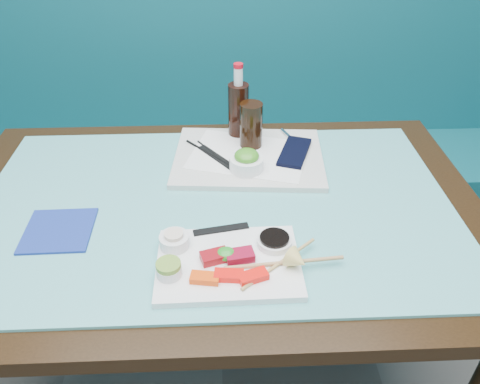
{
  "coord_description": "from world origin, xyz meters",
  "views": [
    {
      "loc": [
        0.02,
        0.49,
        1.49
      ],
      "look_at": [
        0.06,
        1.44,
        0.8
      ],
      "focal_mm": 35.0,
      "sensor_mm": 36.0,
      "label": 1
    }
  ],
  "objects_px": {
    "serving_tray": "(249,157)",
    "cola_bottle_body": "(238,112)",
    "cola_glass": "(251,125)",
    "booth_bench": "(218,158)",
    "sashimi_plate": "(228,264)",
    "seaweed_bowl": "(247,163)",
    "blue_napkin": "(59,230)",
    "dining_table": "(217,230)"
  },
  "relations": [
    {
      "from": "serving_tray",
      "to": "cola_bottle_body",
      "type": "relative_size",
      "value": 2.39
    },
    {
      "from": "cola_glass",
      "to": "cola_bottle_body",
      "type": "distance_m",
      "value": 0.08
    },
    {
      "from": "booth_bench",
      "to": "cola_glass",
      "type": "relative_size",
      "value": 21.8
    },
    {
      "from": "cola_glass",
      "to": "sashimi_plate",
      "type": "bearing_deg",
      "value": -99.12
    },
    {
      "from": "booth_bench",
      "to": "serving_tray",
      "type": "bearing_deg",
      "value": -81.25
    },
    {
      "from": "seaweed_bowl",
      "to": "blue_napkin",
      "type": "relative_size",
      "value": 0.61
    },
    {
      "from": "seaweed_bowl",
      "to": "cola_glass",
      "type": "xyz_separation_m",
      "value": [
        0.02,
        0.13,
        0.05
      ]
    },
    {
      "from": "sashimi_plate",
      "to": "cola_bottle_body",
      "type": "distance_m",
      "value": 0.58
    },
    {
      "from": "booth_bench",
      "to": "blue_napkin",
      "type": "height_order",
      "value": "booth_bench"
    },
    {
      "from": "sashimi_plate",
      "to": "blue_napkin",
      "type": "height_order",
      "value": "sashimi_plate"
    },
    {
      "from": "blue_napkin",
      "to": "dining_table",
      "type": "bearing_deg",
      "value": 14.18
    },
    {
      "from": "booth_bench",
      "to": "cola_bottle_body",
      "type": "distance_m",
      "value": 0.69
    },
    {
      "from": "booth_bench",
      "to": "seaweed_bowl",
      "type": "height_order",
      "value": "booth_bench"
    },
    {
      "from": "sashimi_plate",
      "to": "serving_tray",
      "type": "height_order",
      "value": "same"
    },
    {
      "from": "dining_table",
      "to": "cola_bottle_body",
      "type": "height_order",
      "value": "cola_bottle_body"
    },
    {
      "from": "cola_bottle_body",
      "to": "blue_napkin",
      "type": "height_order",
      "value": "cola_bottle_body"
    },
    {
      "from": "serving_tray",
      "to": "blue_napkin",
      "type": "distance_m",
      "value": 0.56
    },
    {
      "from": "dining_table",
      "to": "serving_tray",
      "type": "height_order",
      "value": "serving_tray"
    },
    {
      "from": "sashimi_plate",
      "to": "cola_bottle_body",
      "type": "bearing_deg",
      "value": 84.75
    },
    {
      "from": "sashimi_plate",
      "to": "serving_tray",
      "type": "distance_m",
      "value": 0.44
    },
    {
      "from": "cola_bottle_body",
      "to": "dining_table",
      "type": "bearing_deg",
      "value": -102.11
    },
    {
      "from": "sashimi_plate",
      "to": "cola_bottle_body",
      "type": "relative_size",
      "value": 1.73
    },
    {
      "from": "cola_glass",
      "to": "dining_table",
      "type": "bearing_deg",
      "value": -112.14
    },
    {
      "from": "dining_table",
      "to": "sashimi_plate",
      "type": "height_order",
      "value": "sashimi_plate"
    },
    {
      "from": "booth_bench",
      "to": "sashimi_plate",
      "type": "xyz_separation_m",
      "value": [
        0.03,
        -1.07,
        0.39
      ]
    },
    {
      "from": "seaweed_bowl",
      "to": "cola_glass",
      "type": "bearing_deg",
      "value": 81.25
    },
    {
      "from": "cola_glass",
      "to": "serving_tray",
      "type": "bearing_deg",
      "value": -100.3
    },
    {
      "from": "booth_bench",
      "to": "blue_napkin",
      "type": "xyz_separation_m",
      "value": [
        -0.38,
        -0.93,
        0.39
      ]
    },
    {
      "from": "booth_bench",
      "to": "serving_tray",
      "type": "relative_size",
      "value": 6.95
    },
    {
      "from": "cola_glass",
      "to": "booth_bench",
      "type": "bearing_deg",
      "value": 100.53
    },
    {
      "from": "cola_glass",
      "to": "seaweed_bowl",
      "type": "bearing_deg",
      "value": -98.75
    },
    {
      "from": "seaweed_bowl",
      "to": "dining_table",
      "type": "bearing_deg",
      "value": -123.18
    },
    {
      "from": "dining_table",
      "to": "cola_bottle_body",
      "type": "xyz_separation_m",
      "value": [
        0.07,
        0.34,
        0.18
      ]
    },
    {
      "from": "sashimi_plate",
      "to": "serving_tray",
      "type": "bearing_deg",
      "value": 80.27
    },
    {
      "from": "cola_glass",
      "to": "cola_bottle_body",
      "type": "relative_size",
      "value": 0.76
    },
    {
      "from": "seaweed_bowl",
      "to": "booth_bench",
      "type": "bearing_deg",
      "value": 97.03
    },
    {
      "from": "booth_bench",
      "to": "dining_table",
      "type": "distance_m",
      "value": 0.89
    },
    {
      "from": "cola_glass",
      "to": "blue_napkin",
      "type": "height_order",
      "value": "cola_glass"
    },
    {
      "from": "cola_bottle_body",
      "to": "blue_napkin",
      "type": "bearing_deg",
      "value": -135.99
    },
    {
      "from": "dining_table",
      "to": "seaweed_bowl",
      "type": "xyz_separation_m",
      "value": [
        0.09,
        0.13,
        0.13
      ]
    },
    {
      "from": "sashimi_plate",
      "to": "cola_glass",
      "type": "relative_size",
      "value": 2.26
    },
    {
      "from": "cola_bottle_body",
      "to": "sashimi_plate",
      "type": "bearing_deg",
      "value": -94.49
    }
  ]
}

